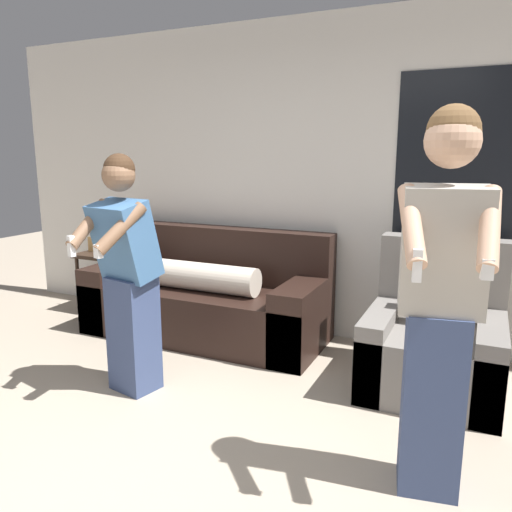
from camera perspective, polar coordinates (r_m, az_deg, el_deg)
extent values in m
cube|color=silver|center=(4.36, 6.67, 8.43)|extent=(6.49, 0.06, 2.70)
cube|color=black|center=(4.10, 23.45, 10.16)|extent=(1.10, 0.01, 1.30)
cube|color=black|center=(4.44, -5.90, -6.31)|extent=(2.11, 0.86, 0.45)
cube|color=black|center=(4.59, -4.00, 0.32)|extent=(2.11, 0.22, 0.49)
cube|color=black|center=(4.94, -15.14, -3.98)|extent=(0.28, 0.86, 0.59)
cube|color=black|center=(4.05, 5.40, -7.06)|extent=(0.28, 0.86, 0.59)
cylinder|color=beige|center=(4.26, -6.73, -2.32)|extent=(1.10, 0.24, 0.24)
cube|color=slate|center=(3.68, 19.52, -10.95)|extent=(0.88, 0.95, 0.43)
cube|color=slate|center=(3.89, 20.56, -2.10)|extent=(0.88, 0.20, 0.56)
cube|color=slate|center=(3.70, 14.14, -9.65)|extent=(0.18, 0.95, 0.53)
cube|color=slate|center=(3.66, 25.09, -10.71)|extent=(0.18, 0.95, 0.53)
cube|color=beige|center=(3.62, 20.07, -4.53)|extent=(0.36, 0.14, 0.36)
cube|color=#332319|center=(5.30, -17.20, 0.23)|extent=(0.41, 0.45, 0.04)
cylinder|color=#332319|center=(5.34, -19.63, -3.17)|extent=(0.04, 0.04, 0.57)
cylinder|color=#332319|center=(5.13, -17.02, -3.61)|extent=(0.04, 0.04, 0.57)
cylinder|color=#332319|center=(5.61, -16.99, -2.32)|extent=(0.04, 0.04, 0.57)
cylinder|color=#332319|center=(5.40, -14.40, -2.70)|extent=(0.04, 0.04, 0.57)
cube|color=tan|center=(5.34, -18.20, 1.18)|extent=(0.10, 0.02, 0.17)
cube|color=tan|center=(5.29, -17.24, 1.03)|extent=(0.13, 0.02, 0.15)
cube|color=#384770|center=(3.51, -13.80, -8.62)|extent=(0.33, 0.29, 0.79)
cube|color=#3D6693|center=(3.33, -14.79, 1.72)|extent=(0.44, 0.40, 0.54)
sphere|color=brown|center=(3.27, -15.44, 8.90)|extent=(0.21, 0.21, 0.21)
sphere|color=#3D2819|center=(3.28, -15.36, 9.55)|extent=(0.20, 0.20, 0.20)
cylinder|color=brown|center=(3.35, -18.59, 3.50)|extent=(0.10, 0.36, 0.30)
cube|color=white|center=(3.26, -20.36, 1.05)|extent=(0.04, 0.04, 0.13)
cylinder|color=brown|center=(3.09, -15.23, 3.08)|extent=(0.20, 0.36, 0.30)
cube|color=white|center=(3.04, -17.59, 0.52)|extent=(0.05, 0.04, 0.08)
cube|color=#384770|center=(2.58, 19.45, -15.43)|extent=(0.31, 0.28, 0.89)
cube|color=#ADA89E|center=(2.34, 20.67, 0.58)|extent=(0.40, 0.31, 0.58)
sphere|color=tan|center=(2.30, 21.54, 12.16)|extent=(0.23, 0.23, 0.23)
sphere|color=brown|center=(2.31, 21.63, 13.16)|extent=(0.22, 0.22, 0.22)
cylinder|color=tan|center=(2.16, 17.37, 3.37)|extent=(0.19, 0.36, 0.33)
cube|color=white|center=(2.04, 17.94, -1.04)|extent=(0.04, 0.04, 0.13)
cylinder|color=tan|center=(2.20, 25.14, 2.91)|extent=(0.09, 0.36, 0.33)
cube|color=white|center=(2.07, 24.92, -1.38)|extent=(0.05, 0.04, 0.08)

